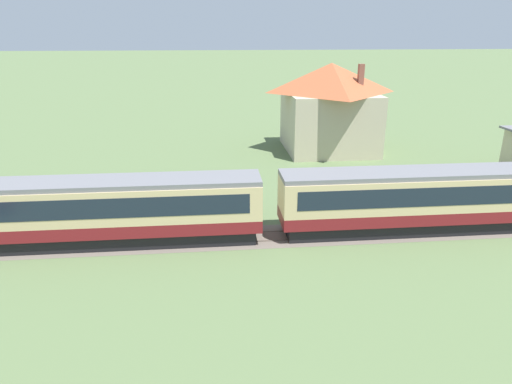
{
  "coord_description": "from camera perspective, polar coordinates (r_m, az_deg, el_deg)",
  "views": [
    {
      "loc": [
        -10.54,
        -26.95,
        12.73
      ],
      "look_at": [
        -7.5,
        3.47,
        1.87
      ],
      "focal_mm": 32.0,
      "sensor_mm": 36.0,
      "label": 1
    }
  ],
  "objects": [
    {
      "name": "ground_plane",
      "position": [
        31.61,
        14.35,
        -4.85
      ],
      "size": [
        600.0,
        600.0,
        0.0
      ],
      "primitive_type": "plane",
      "color": "#566B42"
    },
    {
      "name": "passenger_train",
      "position": [
        29.16,
        2.35,
        -1.36
      ],
      "size": [
        83.1,
        3.01,
        4.2
      ],
      "color": "maroon",
      "rests_on": "ground_plane"
    },
    {
      "name": "railway_track",
      "position": [
        30.01,
        -11.74,
        -5.98
      ],
      "size": [
        135.15,
        3.6,
        0.04
      ],
      "color": "#665B51",
      "rests_on": "ground_plane"
    },
    {
      "name": "station_house_terracotta_roof",
      "position": [
        51.46,
        9.19,
        10.56
      ],
      "size": [
        10.12,
        10.5,
        9.48
      ],
      "color": "#BCB293",
      "rests_on": "ground_plane"
    }
  ]
}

